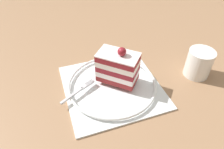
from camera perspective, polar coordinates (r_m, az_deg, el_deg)
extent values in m
plane|color=#936D4D|center=(0.55, -0.97, -5.50)|extent=(2.40, 2.40, 0.00)
cube|color=white|center=(0.57, 0.00, -3.19)|extent=(0.30, 0.30, 0.01)
torus|color=white|center=(0.56, 0.00, -2.57)|extent=(0.29, 0.29, 0.01)
cube|color=maroon|center=(0.57, 1.53, -0.60)|extent=(0.12, 0.11, 0.02)
cube|color=white|center=(0.56, 1.56, 0.62)|extent=(0.12, 0.11, 0.02)
cube|color=maroon|center=(0.55, 1.59, 1.88)|extent=(0.12, 0.11, 0.02)
cube|color=white|center=(0.53, 1.63, 3.19)|extent=(0.12, 0.11, 0.02)
cube|color=maroon|center=(0.53, 1.66, 4.55)|extent=(0.12, 0.11, 0.02)
cube|color=white|center=(0.52, 1.68, 5.39)|extent=(0.12, 0.11, 0.00)
sphere|color=maroon|center=(0.51, 2.72, 6.25)|extent=(0.02, 0.02, 0.02)
cube|color=silver|center=(0.53, -10.91, -5.66)|extent=(0.03, 0.07, 0.00)
cube|color=silver|center=(0.55, -7.65, -3.33)|extent=(0.01, 0.02, 0.00)
cube|color=silver|center=(0.56, -5.77, -2.47)|extent=(0.01, 0.02, 0.00)
cube|color=silver|center=(0.56, -6.00, -2.31)|extent=(0.01, 0.02, 0.00)
cube|color=silver|center=(0.56, -6.24, -2.15)|extent=(0.01, 0.02, 0.00)
cube|color=silver|center=(0.56, -6.48, -2.00)|extent=(0.01, 0.02, 0.00)
cylinder|color=white|center=(0.64, 22.62, 2.86)|extent=(0.07, 0.07, 0.08)
cylinder|color=orange|center=(0.65, 22.12, 1.34)|extent=(0.06, 0.06, 0.03)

